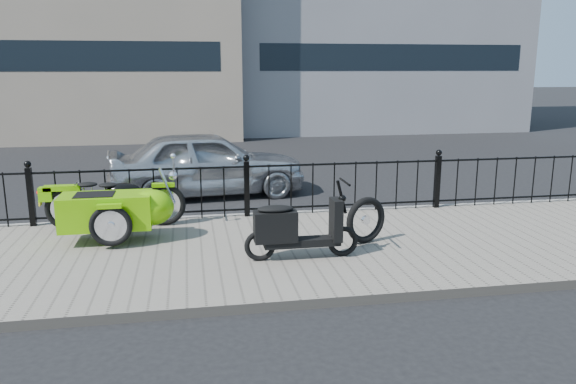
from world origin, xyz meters
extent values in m
plane|color=black|center=(0.00, 0.00, 0.00)|extent=(120.00, 120.00, 0.00)
cube|color=slate|center=(0.00, -0.50, 0.06)|extent=(30.00, 3.80, 0.12)
cube|color=gray|center=(0.00, 1.44, 0.06)|extent=(30.00, 0.10, 0.12)
cylinder|color=black|center=(0.00, 1.30, 0.99)|extent=(14.00, 0.04, 0.04)
cylinder|color=black|center=(0.00, 1.30, 0.24)|extent=(14.00, 0.04, 0.04)
cube|color=black|center=(-3.50, 1.30, 0.60)|extent=(0.09, 0.09, 0.96)
sphere|color=black|center=(-3.50, 1.30, 1.14)|extent=(0.11, 0.11, 0.11)
cube|color=black|center=(0.00, 1.30, 0.60)|extent=(0.09, 0.09, 0.96)
sphere|color=black|center=(0.00, 1.30, 1.14)|extent=(0.11, 0.11, 0.11)
cube|color=black|center=(3.50, 1.30, 0.60)|extent=(0.09, 0.09, 0.96)
sphere|color=black|center=(3.50, 1.30, 1.14)|extent=(0.11, 0.11, 0.11)
cube|color=black|center=(-6.00, 12.02, 3.00)|extent=(12.50, 0.06, 1.00)
cube|color=black|center=(7.00, 13.02, 3.00)|extent=(10.50, 0.06, 1.00)
torus|color=black|center=(-1.38, 0.95, 0.46)|extent=(0.69, 0.09, 0.69)
torus|color=black|center=(-2.88, 0.95, 0.46)|extent=(0.69, 0.09, 0.69)
torus|color=black|center=(-2.08, -0.19, 0.46)|extent=(0.60, 0.08, 0.60)
cube|color=gray|center=(-2.13, 0.95, 0.48)|extent=(0.34, 0.22, 0.24)
cylinder|color=black|center=(-2.13, 0.95, 0.41)|extent=(1.40, 0.04, 0.04)
ellipsoid|color=black|center=(-2.01, 0.95, 0.72)|extent=(0.54, 0.29, 0.26)
cylinder|color=silver|center=(-1.20, 0.95, 1.08)|extent=(0.03, 0.56, 0.03)
cylinder|color=silver|center=(-1.32, 0.95, 0.77)|extent=(0.25, 0.04, 0.59)
sphere|color=silver|center=(-1.22, 0.95, 0.95)|extent=(0.15, 0.15, 0.15)
cube|color=#65B705|center=(-1.38, 0.95, 0.79)|extent=(0.36, 0.12, 0.06)
cube|color=#65B705|center=(-2.93, 0.95, 0.80)|extent=(0.55, 0.16, 0.08)
ellipsoid|color=black|center=(-2.23, 0.95, 0.82)|extent=(0.31, 0.22, 0.08)
ellipsoid|color=black|center=(-2.55, 0.95, 0.84)|extent=(0.31, 0.22, 0.08)
sphere|color=red|center=(-3.28, 0.95, 0.74)|extent=(0.07, 0.07, 0.07)
cube|color=yellow|center=(-3.30, 1.05, 0.56)|extent=(0.02, 0.14, 0.10)
cube|color=#65B705|center=(-2.18, 0.20, 0.59)|extent=(1.30, 0.62, 0.50)
ellipsoid|color=#65B705|center=(-1.53, 0.20, 0.61)|extent=(0.65, 0.60, 0.54)
cube|color=black|center=(-2.33, 0.20, 0.82)|extent=(0.55, 0.43, 0.06)
cube|color=#65B705|center=(-2.08, -0.19, 0.76)|extent=(0.34, 0.11, 0.06)
torus|color=black|center=(1.07, -1.03, 0.33)|extent=(0.43, 0.07, 0.43)
torus|color=black|center=(-0.07, -1.03, 0.33)|extent=(0.43, 0.07, 0.43)
cube|color=black|center=(0.50, -1.03, 0.35)|extent=(1.04, 0.23, 0.10)
cube|color=black|center=(0.14, -1.03, 0.59)|extent=(0.57, 0.27, 0.41)
ellipsoid|color=black|center=(0.14, -1.03, 0.83)|extent=(0.49, 0.24, 0.09)
cube|color=black|center=(0.97, -1.03, 0.64)|extent=(0.12, 0.31, 0.57)
cylinder|color=black|center=(1.04, -1.03, 0.95)|extent=(0.16, 0.04, 0.46)
cylinder|color=black|center=(1.08, -1.03, 1.16)|extent=(0.03, 0.46, 0.03)
torus|color=black|center=(1.56, -0.53, 0.47)|extent=(0.68, 0.35, 0.69)
imported|color=#B1B3B8|center=(-0.59, 3.57, 0.69)|extent=(4.20, 2.04, 1.38)
camera|label=1|loc=(-0.96, -8.11, 2.66)|focal=35.00mm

